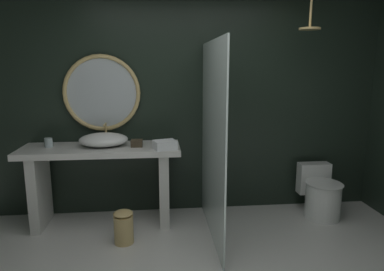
# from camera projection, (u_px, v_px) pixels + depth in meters

# --- Properties ---
(back_wall_panel) EXTENTS (4.80, 0.10, 2.60)m
(back_wall_panel) POSITION_uv_depth(u_px,v_px,m) (185.00, 103.00, 4.14)
(back_wall_panel) COLOR black
(back_wall_panel) RESTS_ON ground_plane
(vanity_counter) EXTENTS (1.70, 0.58, 0.88)m
(vanity_counter) POSITION_uv_depth(u_px,v_px,m) (102.00, 172.00, 3.83)
(vanity_counter) COLOR silver
(vanity_counter) RESTS_ON ground_plane
(vessel_sink) EXTENTS (0.52, 0.43, 0.23)m
(vessel_sink) POSITION_uv_depth(u_px,v_px,m) (104.00, 140.00, 3.79)
(vessel_sink) COLOR white
(vessel_sink) RESTS_ON vanity_counter
(tumbler_cup) EXTENTS (0.08, 0.08, 0.10)m
(tumbler_cup) POSITION_uv_depth(u_px,v_px,m) (49.00, 142.00, 3.75)
(tumbler_cup) COLOR silver
(tumbler_cup) RESTS_ON vanity_counter
(tissue_box) EXTENTS (0.13, 0.12, 0.07)m
(tissue_box) POSITION_uv_depth(u_px,v_px,m) (137.00, 143.00, 3.78)
(tissue_box) COLOR #3D3323
(tissue_box) RESTS_ON vanity_counter
(round_wall_mirror) EXTENTS (0.86, 0.05, 0.86)m
(round_wall_mirror) POSITION_uv_depth(u_px,v_px,m) (102.00, 93.00, 3.93)
(round_wall_mirror) COLOR tan
(shower_glass_panel) EXTENTS (0.02, 1.39, 1.98)m
(shower_glass_panel) POSITION_uv_depth(u_px,v_px,m) (212.00, 142.00, 3.49)
(shower_glass_panel) COLOR silver
(shower_glass_panel) RESTS_ON ground_plane
(rain_shower_head) EXTENTS (0.22, 0.22, 0.40)m
(rain_shower_head) POSITION_uv_depth(u_px,v_px,m) (310.00, 25.00, 3.59)
(rain_shower_head) COLOR tan
(toilet) EXTENTS (0.41, 0.58, 0.58)m
(toilet) POSITION_uv_depth(u_px,v_px,m) (321.00, 194.00, 4.09)
(toilet) COLOR white
(toilet) RESTS_ON ground_plane
(waste_bin) EXTENTS (0.19, 0.19, 0.34)m
(waste_bin) POSITION_uv_depth(u_px,v_px,m) (124.00, 227.00, 3.46)
(waste_bin) COLOR tan
(waste_bin) RESTS_ON ground_plane
(folded_hand_towel) EXTENTS (0.27, 0.24, 0.09)m
(folded_hand_towel) POSITION_uv_depth(u_px,v_px,m) (165.00, 145.00, 3.65)
(folded_hand_towel) COLOR white
(folded_hand_towel) RESTS_ON vanity_counter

